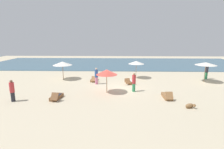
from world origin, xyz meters
TOP-DOWN VIEW (x-y plane):
  - ground_plane at (0.00, 0.00)m, footprint 60.00×60.00m
  - ocean_water at (0.00, 17.00)m, footprint 48.00×16.00m
  - umbrella_0 at (-6.58, 3.85)m, footprint 2.27×2.27m
  - umbrella_1 at (2.26, 4.71)m, footprint 1.92×1.92m
  - umbrella_2 at (-1.01, -1.19)m, footprint 1.92×1.92m
  - umbrella_3 at (9.81, 3.01)m, footprint 2.28×2.28m
  - lounger_0 at (1.32, 2.18)m, footprint 1.20×1.79m
  - lounger_1 at (-5.09, -3.00)m, footprint 0.79×1.73m
  - lounger_2 at (-2.75, 3.16)m, footprint 0.74×1.74m
  - lounger_3 at (4.14, -2.53)m, footprint 0.61×1.66m
  - person_0 at (1.50, -0.77)m, footprint 0.37×0.37m
  - person_1 at (-2.31, 1.80)m, footprint 0.44×0.44m
  - person_2 at (10.72, 4.45)m, footprint 0.48×0.48m
  - person_3 at (-8.35, -3.67)m, footprint 0.50×0.50m
  - dog at (5.22, -4.63)m, footprint 0.78×0.54m

SIDE VIEW (x-z plane):
  - ground_plane at x=0.00m, z-range 0.00..0.00m
  - ocean_water at x=0.00m, z-range 0.00..0.06m
  - lounger_2 at x=-2.75m, z-range -0.17..0.51m
  - lounger_3 at x=4.14m, z-range -0.19..0.53m
  - lounger_0 at x=1.32m, z-range -0.17..0.52m
  - lounger_1 at x=-5.09m, z-range -0.18..0.53m
  - dog at x=5.22m, z-range 0.01..0.36m
  - person_3 at x=-8.35m, z-range 0.00..1.76m
  - person_0 at x=1.50m, z-range 0.01..1.80m
  - person_1 at x=-2.31m, z-range 0.01..1.80m
  - person_2 at x=10.72m, z-range 0.02..1.98m
  - umbrella_2 at x=-1.01m, z-range 0.85..3.03m
  - umbrella_0 at x=-6.58m, z-range 0.87..3.02m
  - umbrella_1 at x=2.26m, z-range 0.90..3.05m
  - umbrella_3 at x=9.81m, z-range 0.98..3.24m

